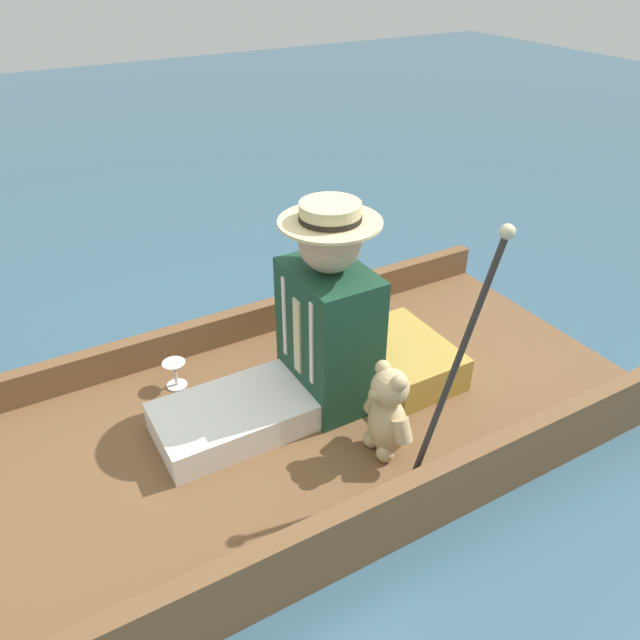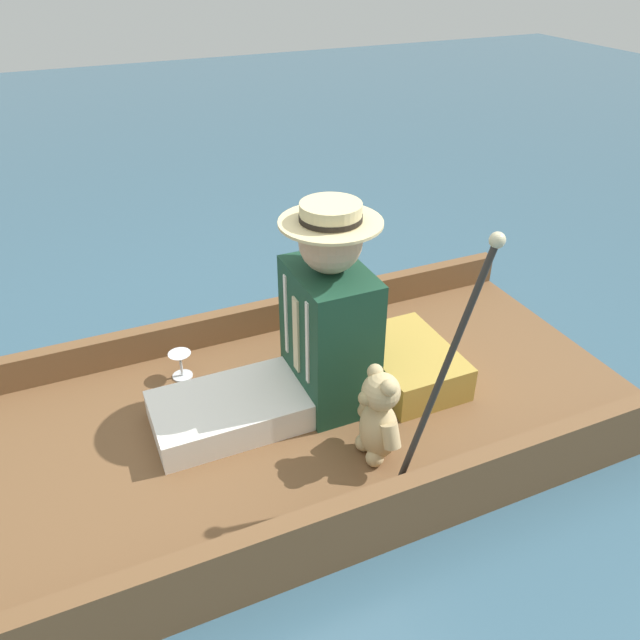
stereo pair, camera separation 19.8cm
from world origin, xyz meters
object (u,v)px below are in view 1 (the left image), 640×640
Objects in this scene: seated_person at (307,339)px; wine_glass at (175,369)px; walking_cane at (463,347)px; teddy_bear at (387,413)px.

wine_glass is (0.34, 0.39, -0.21)m from seated_person.
seated_person is at bearing 22.02° from walking_cane.
walking_cane reaches higher than wine_glass.
teddy_bear reaches higher than wine_glass.
teddy_bear is 0.40× the size of walking_cane.
teddy_bear is (-0.35, -0.11, -0.13)m from seated_person.
seated_person is at bearing 17.23° from teddy_bear.
teddy_bear is 0.86m from wine_glass.
seated_person is 0.62m from walking_cane.
teddy_bear is at bearing -143.91° from wine_glass.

